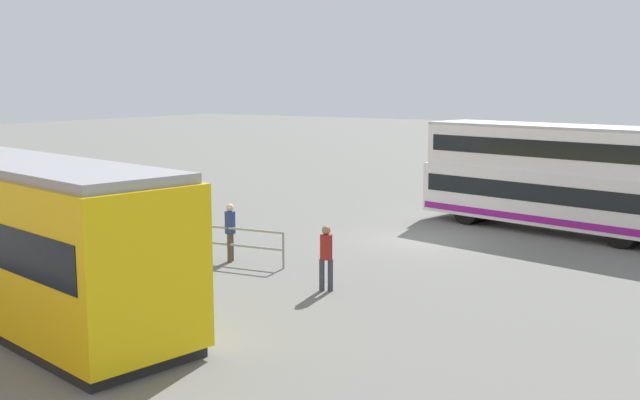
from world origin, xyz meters
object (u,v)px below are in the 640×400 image
Objects in this scene: double_decker_bus at (559,177)px; pedestrian_crossing at (326,253)px; info_sign at (74,195)px; pedestrian_near_railing at (230,228)px.

double_decker_bus is 11.55m from pedestrian_crossing.
pedestrian_crossing is (2.76, 11.17, -0.99)m from double_decker_bus.
double_decker_bus is 4.57× the size of info_sign.
pedestrian_near_railing is 1.03× the size of pedestrian_crossing.
info_sign is at bearing 6.31° from pedestrian_near_railing.
pedestrian_near_railing is 6.26m from info_sign.
pedestrian_near_railing is 0.77× the size of info_sign.
double_decker_bus is 12.20m from pedestrian_near_railing.
info_sign reaches higher than pedestrian_near_railing.
pedestrian_crossing is (-4.15, 1.16, -0.03)m from pedestrian_near_railing.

